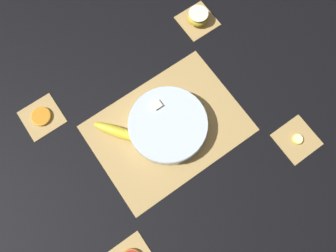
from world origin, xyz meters
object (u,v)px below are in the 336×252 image
apple_half (198,17)px  whole_banana (119,132)px  banana_coin_single (298,139)px  orange_slice_whole (41,116)px  fruit_salad_bowl (168,125)px

apple_half → whole_banana: bearing=-156.9°
apple_half → banana_coin_single: size_ratio=2.02×
orange_slice_whole → banana_coin_single: bearing=-40.2°
whole_banana → banana_coin_single: (0.49, -0.37, -0.01)m
orange_slice_whole → banana_coin_single: (0.68, -0.57, -0.00)m
whole_banana → apple_half: (0.49, 0.21, 0.00)m
fruit_salad_bowl → banana_coin_single: bearing=-40.3°
fruit_salad_bowl → whole_banana: fruit_salad_bowl is taller
whole_banana → banana_coin_single: bearing=-36.9°
whole_banana → banana_coin_single: 0.61m
whole_banana → banana_coin_single: whole_banana is taller
fruit_salad_bowl → apple_half: 0.44m
fruit_salad_bowl → orange_slice_whole: 0.44m
orange_slice_whole → banana_coin_single: 0.89m
orange_slice_whole → apple_half: bearing=0.0°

